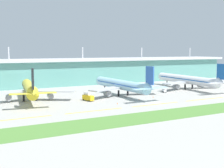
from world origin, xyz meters
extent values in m
plane|color=#A8A59E|center=(0.00, 0.00, 0.00)|extent=(600.00, 600.00, 0.00)
cube|color=#5B9E93|center=(0.00, 100.69, 9.30)|extent=(280.00, 28.00, 18.60)
cube|color=silver|center=(0.00, 100.69, 19.50)|extent=(288.00, 34.00, 1.80)
cylinder|color=silver|center=(-56.00, 95.09, 24.90)|extent=(0.90, 0.90, 9.00)
cylinder|color=silver|center=(0.00, 95.09, 24.90)|extent=(0.90, 0.90, 9.00)
cylinder|color=silver|center=(56.00, 95.09, 24.90)|extent=(0.90, 0.90, 9.00)
cylinder|color=silver|center=(112.00, 95.09, 24.90)|extent=(0.90, 0.90, 9.00)
cylinder|color=yellow|center=(-55.70, 38.17, 6.50)|extent=(14.06, 49.58, 5.80)
cone|color=yellow|center=(-51.19, 64.44, 6.50)|extent=(6.11, 4.88, 5.51)
cone|color=yellow|center=(-60.39, 10.92, 7.70)|extent=(5.98, 7.37, 5.72)
cube|color=black|center=(-60.22, 11.90, 14.15)|extent=(1.77, 6.43, 9.50)
cube|color=yellow|center=(-65.72, 12.34, 7.50)|extent=(10.40, 4.85, 0.36)
cube|color=yellow|center=(-54.88, 10.48, 7.50)|extent=(10.40, 4.85, 0.36)
cube|color=#B7BABF|center=(-68.28, 35.84, 5.20)|extent=(24.90, 11.74, 0.70)
cylinder|color=gray|center=(-66.85, 37.06, 2.40)|extent=(3.92, 4.98, 3.20)
cube|color=#B7BABF|center=(-44.63, 31.78, 5.20)|extent=(23.99, 18.41, 0.70)
cylinder|color=gray|center=(-45.57, 33.40, 2.40)|extent=(3.92, 4.98, 3.20)
cylinder|color=black|center=(-52.57, 56.40, 1.80)|extent=(0.70, 0.70, 3.60)
cylinder|color=black|center=(-59.37, 35.76, 1.80)|extent=(1.10, 1.10, 3.60)
cylinder|color=black|center=(-53.06, 34.67, 1.80)|extent=(1.10, 1.10, 3.60)
cube|color=black|center=(-55.70, 38.17, 6.90)|extent=(13.27, 44.73, 0.60)
cylinder|color=#9ED1EA|center=(-3.03, 30.22, 6.50)|extent=(6.76, 54.07, 5.80)
cone|color=#9ED1EA|center=(-3.55, 59.20, 6.50)|extent=(5.58, 4.10, 5.51)
cone|color=#9ED1EA|center=(-2.50, 0.23, 7.70)|extent=(5.05, 6.71, 5.72)
cube|color=#2D5BB7|center=(-2.52, 1.23, 14.15)|extent=(0.81, 6.41, 9.50)
cube|color=#9ED1EA|center=(-8.01, 0.63, 7.50)|extent=(10.06, 3.38, 0.36)
cube|color=#9ED1EA|center=(2.99, 0.83, 7.50)|extent=(10.06, 3.38, 0.36)
cube|color=#B7BABF|center=(-14.95, 25.58, 5.20)|extent=(24.75, 15.65, 0.70)
cylinder|color=gray|center=(-13.78, 27.04, 2.40)|extent=(3.28, 4.56, 3.20)
cube|color=#B7BABF|center=(9.04, 26.01, 5.20)|extent=(24.84, 14.94, 0.70)
cylinder|color=gray|center=(7.82, 27.43, 2.40)|extent=(3.28, 4.56, 3.20)
cylinder|color=black|center=(-3.40, 50.45, 1.80)|extent=(0.70, 0.70, 3.60)
cylinder|color=black|center=(-6.18, 27.16, 1.80)|extent=(1.10, 1.10, 3.60)
cylinder|color=black|center=(0.22, 27.27, 1.80)|extent=(1.10, 1.10, 3.60)
cube|color=#2D5BB7|center=(-3.03, 30.22, 6.90)|extent=(6.71, 48.67, 0.60)
cylinder|color=white|center=(53.80, 35.66, 6.50)|extent=(9.20, 60.92, 5.80)
cone|color=white|center=(55.61, 67.95, 6.50)|extent=(5.73, 4.30, 5.51)
cone|color=white|center=(51.93, 2.36, 7.70)|extent=(5.29, 6.89, 5.72)
cube|color=#19519E|center=(51.98, 3.36, 14.15)|extent=(1.06, 6.43, 9.50)
cube|color=white|center=(46.46, 3.17, 7.50)|extent=(10.16, 3.76, 0.36)
cube|color=#B7BABF|center=(41.57, 31.91, 5.20)|extent=(24.91, 14.17, 0.70)
cylinder|color=gray|center=(42.85, 33.29, 2.40)|extent=(3.45, 4.67, 3.20)
cube|color=#B7BABF|center=(65.53, 30.57, 5.20)|extent=(24.61, 16.38, 0.70)
cylinder|color=gray|center=(64.41, 32.07, 2.40)|extent=(3.45, 4.67, 3.20)
cylinder|color=black|center=(55.08, 58.38, 1.80)|extent=(0.70, 0.70, 3.60)
cylinder|color=black|center=(50.43, 32.84, 1.80)|extent=(1.10, 1.10, 3.60)
cylinder|color=black|center=(56.82, 32.48, 1.80)|extent=(1.10, 1.10, 3.60)
cube|color=#19519E|center=(53.80, 35.66, 6.90)|extent=(8.90, 54.87, 0.60)
cube|color=yellow|center=(-71.00, -4.92, 0.02)|extent=(28.00, 0.70, 0.04)
cube|color=yellow|center=(-37.00, -4.92, 0.02)|extent=(28.00, 0.70, 0.04)
cube|color=yellow|center=(-3.00, -4.92, 0.02)|extent=(28.00, 0.70, 0.04)
cube|color=yellow|center=(31.00, -4.92, 0.02)|extent=(28.00, 0.70, 0.04)
cube|color=#518438|center=(0.00, -26.70, 0.05)|extent=(300.00, 18.00, 0.10)
cube|color=silver|center=(28.02, 27.57, 1.25)|extent=(2.85, 3.98, 1.60)
cube|color=silver|center=(28.02, 27.57, 2.40)|extent=(2.73, 3.64, 0.16)
cylinder|color=black|center=(27.65, 29.02, 0.45)|extent=(0.62, 0.96, 0.90)
cylinder|color=black|center=(29.18, 28.51, 0.45)|extent=(0.62, 0.96, 0.90)
cylinder|color=black|center=(26.85, 26.63, 0.45)|extent=(0.62, 0.96, 0.90)
cylinder|color=black|center=(28.39, 26.12, 0.45)|extent=(0.62, 0.96, 0.90)
cube|color=gold|center=(-28.46, 21.25, 1.75)|extent=(4.21, 7.61, 2.60)
cylinder|color=silver|center=(-28.65, 22.03, 3.95)|extent=(2.88, 4.36, 2.00)
cylinder|color=black|center=(-26.74, 19.08, 0.45)|extent=(0.55, 0.96, 0.90)
cylinder|color=black|center=(-29.01, 18.53, 0.45)|extent=(0.55, 0.96, 0.90)
cylinder|color=black|center=(-27.92, 23.98, 0.45)|extent=(0.55, 0.96, 0.90)
cylinder|color=black|center=(-30.19, 23.43, 0.45)|extent=(0.55, 0.96, 0.90)
cone|color=orange|center=(-3.22, 9.92, 0.35)|extent=(0.56, 0.56, 0.70)
cone|color=orange|center=(-19.51, 5.18, 0.35)|extent=(0.56, 0.56, 0.70)
cone|color=orange|center=(9.18, 13.94, 0.35)|extent=(0.56, 0.56, 0.70)
camera|label=1|loc=(-93.91, -125.55, 27.06)|focal=48.38mm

